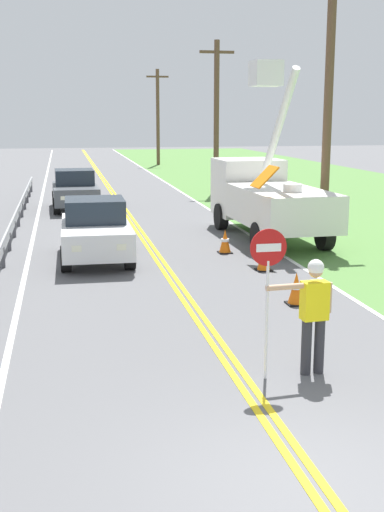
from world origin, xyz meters
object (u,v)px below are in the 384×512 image
object	(u,v)px
oncoming_sedan_second	(75,190)
traffic_cone_lead	(296,289)
utility_pole_far	(158,115)
oncoming_sedan_nearest	(96,230)
utility_pole_mid	(216,114)
utility_bucket_truck	(265,194)
stop_sign_paddle	(268,270)
utility_pole_near	(328,105)
flagger_worker	(314,309)
traffic_cone_mid	(264,258)
traffic_cone_tail	(225,242)

from	to	relation	value
oncoming_sedan_second	traffic_cone_lead	xyz separation A→B (m)	(4.28, -15.86, -0.50)
utility_pole_far	traffic_cone_lead	bearing A→B (deg)	-94.23
oncoming_sedan_nearest	utility_pole_mid	bearing A→B (deg)	65.82
utility_bucket_truck	stop_sign_paddle	bearing A→B (deg)	-107.17
utility_pole_near	traffic_cone_lead	distance (m)	8.96
flagger_worker	utility_bucket_truck	distance (m)	12.01
stop_sign_paddle	utility_pole_near	xyz separation A→B (m)	(5.40, 11.01, 2.59)
utility_pole_mid	traffic_cone_mid	xyz separation A→B (m)	(-2.95, -18.13, -3.72)
stop_sign_paddle	traffic_cone_lead	world-z (taller)	stop_sign_paddle
stop_sign_paddle	traffic_cone_tail	bearing A→B (deg)	79.82
stop_sign_paddle	oncoming_sedan_second	size ratio (longest dim) A/B	0.56
utility_pole_mid	traffic_cone_tail	world-z (taller)	utility_pole_mid
oncoming_sedan_second	utility_pole_far	bearing A→B (deg)	74.12
flagger_worker	oncoming_sedan_second	bearing A→B (deg)	99.23
flagger_worker	traffic_cone_mid	size ratio (longest dim) A/B	2.61
traffic_cone_lead	traffic_cone_mid	bearing A→B (deg)	85.24
flagger_worker	utility_pole_mid	distance (m)	25.59
oncoming_sedan_second	utility_pole_near	xyz separation A→B (m)	(7.81, -8.65, 3.47)
oncoming_sedan_second	utility_pole_near	world-z (taller)	utility_pole_near
oncoming_sedan_second	utility_pole_far	world-z (taller)	utility_pole_far
utility_pole_near	traffic_cone_lead	xyz separation A→B (m)	(-3.53, -7.21, -3.97)
traffic_cone_lead	flagger_worker	bearing A→B (deg)	-106.36
stop_sign_paddle	utility_bucket_truck	bearing A→B (deg)	72.83
stop_sign_paddle	oncoming_sedan_second	bearing A→B (deg)	97.01
utility_pole_mid	traffic_cone_mid	bearing A→B (deg)	-99.25
flagger_worker	utility_pole_far	distance (m)	45.81
stop_sign_paddle	oncoming_sedan_nearest	distance (m)	9.42
utility_bucket_truck	traffic_cone_mid	xyz separation A→B (m)	(-1.49, -4.75, -1.09)
stop_sign_paddle	utility_pole_mid	size ratio (longest dim) A/B	0.30
flagger_worker	traffic_cone_mid	xyz separation A→B (m)	(1.36, 6.91, -0.71)
utility_bucket_truck	utility_pole_far	world-z (taller)	utility_pole_far
flagger_worker	traffic_cone_tail	world-z (taller)	flagger_worker
utility_bucket_truck	traffic_cone_lead	world-z (taller)	utility_bucket_truck
oncoming_sedan_nearest	oncoming_sedan_second	distance (m)	10.52
utility_pole_near	traffic_cone_mid	distance (m)	6.54
utility_bucket_truck	traffic_cone_tail	xyz separation A→B (m)	(-1.94, -2.35, -1.09)
utility_pole_near	traffic_cone_lead	size ratio (longest dim) A/B	11.77
traffic_cone_lead	oncoming_sedan_nearest	bearing A→B (deg)	126.45
flagger_worker	utility_pole_far	world-z (taller)	utility_pole_far
traffic_cone_mid	utility_bucket_truck	bearing A→B (deg)	72.55
oncoming_sedan_nearest	utility_pole_far	distance (m)	37.25
stop_sign_paddle	traffic_cone_tail	size ratio (longest dim) A/B	3.33
oncoming_sedan_nearest	stop_sign_paddle	bearing A→B (deg)	-77.15
oncoming_sedan_nearest	utility_pole_near	xyz separation A→B (m)	(7.48, 1.87, 3.47)
utility_pole_far	traffic_cone_mid	world-z (taller)	utility_pole_far
utility_bucket_truck	traffic_cone_mid	world-z (taller)	utility_bucket_truck
oncoming_sedan_second	utility_pole_mid	xyz separation A→B (m)	(7.50, 5.45, 3.22)
utility_bucket_truck	utility_pole_near	distance (m)	3.46
flagger_worker	traffic_cone_lead	size ratio (longest dim) A/B	2.61
oncoming_sedan_second	traffic_cone_tail	size ratio (longest dim) A/B	5.93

